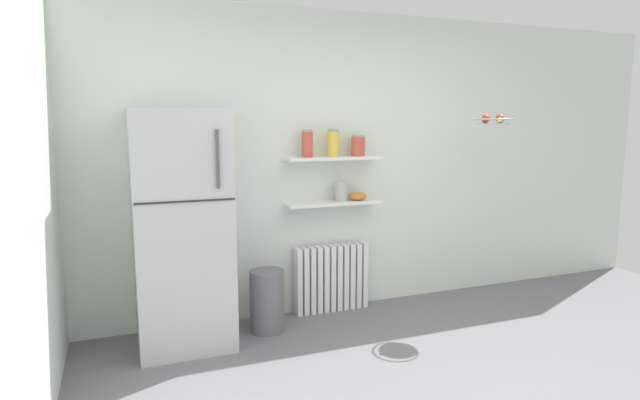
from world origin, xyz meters
The scene contains 14 objects.
ground_plane centered at (0.00, 0.50, 0.00)m, with size 7.04×7.04×0.00m, color slate.
back_wall centered at (0.00, 2.05, 1.30)m, with size 7.04×0.10×2.60m, color silver.
side_wall_left centered at (-2.25, 0.60, 1.30)m, with size 0.10×4.80×2.60m, color silver.
refrigerator centered at (-1.37, 1.67, 0.88)m, with size 0.68×0.69×1.76m.
radiator centered at (-0.07, 1.92, 0.29)m, with size 0.67×0.12×0.59m.
wall_shelf_lower centered at (-0.07, 1.89, 0.97)m, with size 0.84×0.22×0.03m, color white.
wall_shelf_upper centered at (-0.07, 1.89, 1.36)m, with size 0.84×0.22×0.03m, color white.
storage_jar_0 centered at (-0.30, 1.89, 1.48)m, with size 0.09×0.09×0.23m.
storage_jar_1 centered at (-0.07, 1.89, 1.48)m, with size 0.10×0.10×0.23m.
storage_jar_2 centered at (0.17, 1.89, 1.46)m, with size 0.12×0.12×0.18m.
vase centered at (0.01, 1.89, 1.07)m, with size 0.11×0.11×0.17m, color #B2ADA8.
shelf_bowl centered at (0.17, 1.89, 1.02)m, with size 0.16×0.16×0.07m, color orange.
trash_bin centered at (-0.73, 1.68, 0.25)m, with size 0.28×0.28×0.50m, color slate.
hanging_fruit_basket centered at (1.29, 1.51, 1.68)m, with size 0.34×0.34×0.09m.
Camera 1 is at (-1.81, -2.24, 1.66)m, focal length 29.54 mm.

